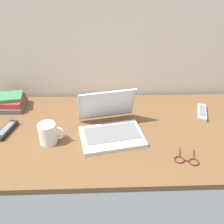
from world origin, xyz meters
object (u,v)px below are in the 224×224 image
at_px(laptop, 111,125).
at_px(book_stack, 10,102).
at_px(remote_control_near, 7,130).
at_px(remote_control_far, 202,112).
at_px(eyeglasses, 187,160).
at_px(coffee_mug, 48,133).

bearing_deg(laptop, book_stack, 155.69).
height_order(laptop, remote_control_near, laptop).
bearing_deg(remote_control_near, remote_control_far, 7.12).
height_order(laptop, eyeglasses, laptop).
bearing_deg(coffee_mug, laptop, 12.62).
xyz_separation_m(remote_control_far, eyeglasses, (-0.19, -0.38, -0.01)).
relative_size(laptop, eyeglasses, 2.85).
relative_size(remote_control_far, book_stack, 0.97).
bearing_deg(laptop, remote_control_near, 177.82).
bearing_deg(laptop, coffee_mug, -167.38).
distance_m(coffee_mug, remote_control_near, 0.25).
distance_m(laptop, remote_control_far, 0.55).
distance_m(remote_control_far, eyeglasses, 0.43).
xyz_separation_m(coffee_mug, remote_control_near, (-0.23, 0.09, -0.04)).
relative_size(laptop, remote_control_near, 2.14).
height_order(remote_control_near, book_stack, book_stack).
height_order(laptop, coffee_mug, laptop).
distance_m(laptop, coffee_mug, 0.31).
bearing_deg(eyeglasses, remote_control_near, 164.22).
distance_m(coffee_mug, remote_control_far, 0.86).
relative_size(coffee_mug, eyeglasses, 1.02).
bearing_deg(coffee_mug, book_stack, 130.12).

